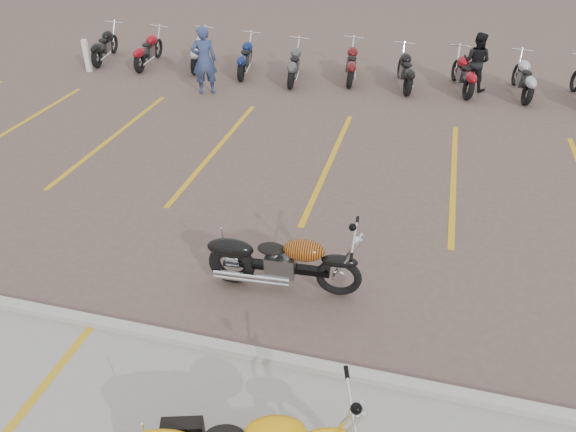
% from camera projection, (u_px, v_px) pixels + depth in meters
% --- Properties ---
extents(ground, '(100.00, 100.00, 0.00)m').
position_uv_depth(ground, '(282.00, 268.00, 9.32)').
color(ground, brown).
rests_on(ground, ground).
extents(curb, '(60.00, 0.18, 0.12)m').
position_uv_depth(curb, '(243.00, 352.00, 7.65)').
color(curb, '#ADAAA3').
rests_on(curb, ground).
extents(parking_stripes, '(38.00, 5.50, 0.01)m').
position_uv_depth(parking_stripes, '(330.00, 162.00, 12.57)').
color(parking_stripes, gold).
rests_on(parking_stripes, ground).
extents(flame_cruiser, '(2.42, 0.39, 1.00)m').
position_uv_depth(flame_cruiser, '(281.00, 263.00, 8.63)').
color(flame_cruiser, black).
rests_on(flame_cruiser, ground).
extents(person_a, '(0.83, 0.71, 1.91)m').
position_uv_depth(person_a, '(204.00, 60.00, 15.81)').
color(person_a, navy).
rests_on(person_a, ground).
extents(person_b, '(0.97, 0.87, 1.65)m').
position_uv_depth(person_b, '(476.00, 61.00, 16.14)').
color(person_b, black).
rests_on(person_b, ground).
extents(bollard, '(0.18, 0.18, 1.00)m').
position_uv_depth(bollard, '(87.00, 56.00, 17.72)').
color(bollard, white).
rests_on(bollard, ground).
extents(bg_bike_row, '(17.44, 2.08, 1.10)m').
position_uv_depth(bg_bike_row, '(348.00, 65.00, 16.78)').
color(bg_bike_row, black).
rests_on(bg_bike_row, ground).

